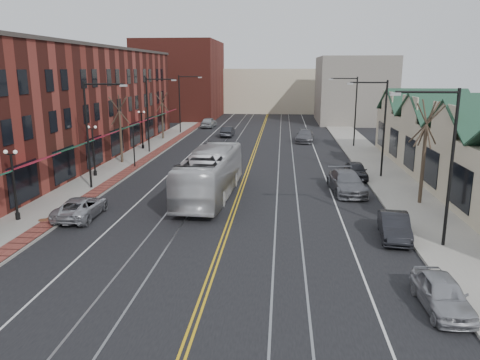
% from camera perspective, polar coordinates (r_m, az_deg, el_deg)
% --- Properties ---
extents(ground, '(160.00, 160.00, 0.00)m').
position_cam_1_polar(ground, '(20.10, -4.25, -13.39)').
color(ground, black).
rests_on(ground, ground).
extents(sidewalk_left, '(4.00, 120.00, 0.15)m').
position_cam_1_polar(sidewalk_left, '(41.56, -16.19, 0.41)').
color(sidewalk_left, gray).
rests_on(sidewalk_left, ground).
extents(sidewalk_right, '(4.00, 120.00, 0.15)m').
position_cam_1_polar(sidewalk_right, '(39.75, 18.05, -0.30)').
color(sidewalk_right, gray).
rests_on(sidewalk_right, ground).
extents(building_left, '(10.00, 50.00, 11.00)m').
position_cam_1_polar(building_left, '(49.96, -21.27, 8.45)').
color(building_left, maroon).
rests_on(building_left, ground).
extents(building_right, '(8.00, 36.00, 4.60)m').
position_cam_1_polar(building_right, '(41.09, 26.46, 2.56)').
color(building_right, beige).
rests_on(building_right, ground).
extents(backdrop_left, '(14.00, 18.00, 14.00)m').
position_cam_1_polar(backdrop_left, '(89.75, -7.22, 12.02)').
color(backdrop_left, maroon).
rests_on(backdrop_left, ground).
extents(backdrop_mid, '(22.00, 14.00, 9.00)m').
position_cam_1_polar(backdrop_mid, '(102.82, 3.55, 10.87)').
color(backdrop_mid, beige).
rests_on(backdrop_mid, ground).
extents(backdrop_right, '(12.00, 16.00, 11.00)m').
position_cam_1_polar(backdrop_right, '(83.61, 13.64, 10.63)').
color(backdrop_right, slate).
rests_on(backdrop_right, ground).
extents(streetlight_l_1, '(3.33, 0.25, 8.00)m').
position_cam_1_polar(streetlight_l_1, '(36.74, -17.54, 6.52)').
color(streetlight_l_1, black).
rests_on(streetlight_l_1, sidewalk_left).
extents(streetlight_l_2, '(3.33, 0.25, 8.00)m').
position_cam_1_polar(streetlight_l_2, '(51.80, -10.75, 8.74)').
color(streetlight_l_2, black).
rests_on(streetlight_l_2, sidewalk_left).
extents(streetlight_l_3, '(3.33, 0.25, 8.00)m').
position_cam_1_polar(streetlight_l_3, '(67.30, -7.02, 9.91)').
color(streetlight_l_3, black).
rests_on(streetlight_l_3, sidewalk_left).
extents(streetlight_r_0, '(3.33, 0.25, 8.00)m').
position_cam_1_polar(streetlight_r_0, '(25.31, 23.55, 3.14)').
color(streetlight_r_0, black).
rests_on(streetlight_r_0, sidewalk_right).
extents(streetlight_r_1, '(3.33, 0.25, 8.00)m').
position_cam_1_polar(streetlight_r_1, '(40.67, 16.63, 7.19)').
color(streetlight_r_1, black).
rests_on(streetlight_r_1, sidewalk_right).
extents(streetlight_r_2, '(3.33, 0.25, 8.00)m').
position_cam_1_polar(streetlight_r_2, '(56.39, 13.49, 8.97)').
color(streetlight_r_2, black).
rests_on(streetlight_r_2, sidewalk_right).
extents(lamppost_l_1, '(0.84, 0.28, 4.27)m').
position_cam_1_polar(lamppost_l_1, '(30.95, -25.80, -0.73)').
color(lamppost_l_1, black).
rests_on(lamppost_l_1, sidewalk_left).
extents(lamppost_l_2, '(0.84, 0.28, 4.27)m').
position_cam_1_polar(lamppost_l_2, '(41.45, -17.41, 3.30)').
color(lamppost_l_2, black).
rests_on(lamppost_l_2, sidewalk_left).
extents(lamppost_l_3, '(0.84, 0.28, 4.27)m').
position_cam_1_polar(lamppost_l_3, '(54.49, -11.83, 5.93)').
color(lamppost_l_3, black).
rests_on(lamppost_l_3, sidewalk_left).
extents(tree_left_near, '(1.78, 1.37, 6.48)m').
position_cam_1_polar(tree_left_near, '(46.70, -14.39, 6.20)').
color(tree_left_near, '#382B21').
rests_on(tree_left_near, sidewalk_left).
extents(tree_left_far, '(1.66, 1.28, 6.02)m').
position_cam_1_polar(tree_left_far, '(61.94, -9.46, 7.90)').
color(tree_left_far, '#382B21').
rests_on(tree_left_far, sidewalk_left).
extents(tree_right_mid, '(1.90, 1.46, 6.93)m').
position_cam_1_polar(tree_right_mid, '(33.48, 21.54, 3.37)').
color(tree_right_mid, '#382B21').
rests_on(tree_right_mid, sidewalk_right).
extents(manhole_far, '(0.60, 0.60, 0.02)m').
position_cam_1_polar(manhole_far, '(30.69, -22.84, -4.51)').
color(manhole_far, '#592D19').
rests_on(manhole_far, sidewalk_left).
extents(traffic_signal, '(0.18, 0.15, 3.80)m').
position_cam_1_polar(traffic_signal, '(44.37, -12.84, 4.40)').
color(traffic_signal, black).
rests_on(traffic_signal, sidewalk_left).
extents(transit_bus, '(3.44, 12.38, 3.41)m').
position_cam_1_polar(transit_bus, '(33.49, -3.63, 0.73)').
color(transit_bus, silver).
rests_on(transit_bus, ground).
extents(parked_suv, '(2.34, 4.84, 1.33)m').
position_cam_1_polar(parked_suv, '(30.70, -18.81, -3.17)').
color(parked_suv, '#A5A6AC').
rests_on(parked_suv, ground).
extents(parked_car_a, '(1.72, 3.97, 1.33)m').
position_cam_1_polar(parked_car_a, '(20.01, 23.40, -12.55)').
color(parked_car_a, '#9B9CA2').
rests_on(parked_car_a, ground).
extents(parked_car_b, '(1.90, 4.34, 1.39)m').
position_cam_1_polar(parked_car_b, '(26.90, 18.30, -5.39)').
color(parked_car_b, black).
rests_on(parked_car_b, ground).
extents(parked_car_c, '(2.78, 5.75, 1.61)m').
position_cam_1_polar(parked_car_c, '(35.66, 12.87, -0.28)').
color(parked_car_c, slate).
rests_on(parked_car_c, ground).
extents(parked_car_d, '(1.67, 4.12, 1.40)m').
position_cam_1_polar(parked_car_d, '(40.49, 13.95, 1.13)').
color(parked_car_d, black).
rests_on(parked_car_d, ground).
extents(distant_car_left, '(1.60, 4.27, 1.39)m').
position_cam_1_polar(distant_car_left, '(64.02, -1.52, 5.93)').
color(distant_car_left, black).
rests_on(distant_car_left, ground).
extents(distant_car_right, '(2.73, 5.56, 1.56)m').
position_cam_1_polar(distant_car_right, '(59.94, 7.93, 5.37)').
color(distant_car_right, '#595A60').
rests_on(distant_car_right, ground).
extents(distant_car_far, '(2.18, 4.86, 1.62)m').
position_cam_1_polar(distant_car_far, '(74.15, -3.83, 7.02)').
color(distant_car_far, '#A5A9AC').
rests_on(distant_car_far, ground).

